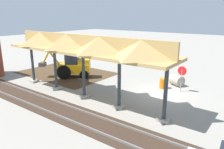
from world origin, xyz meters
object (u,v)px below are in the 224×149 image
traffic_barrel (163,83)px  concrete_pipe (177,80)px  backhoe (73,65)px  stop_sign (182,74)px

traffic_barrel → concrete_pipe: bearing=-114.3°
backhoe → concrete_pipe: backhoe is taller
stop_sign → backhoe: 10.82m
concrete_pipe → traffic_barrel: (0.69, 1.54, -0.04)m
stop_sign → traffic_barrel: stop_sign is taller
stop_sign → concrete_pipe: (0.88, -1.41, -1.09)m
stop_sign → backhoe: size_ratio=0.45×
traffic_barrel → backhoe: bearing=14.1°
concrete_pipe → traffic_barrel: concrete_pipe is taller
stop_sign → backhoe: backhoe is taller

